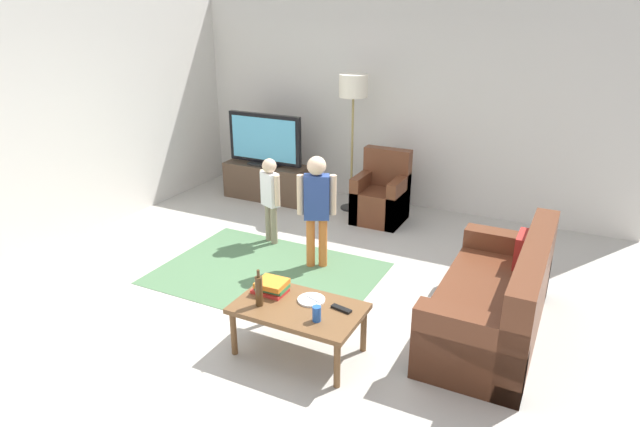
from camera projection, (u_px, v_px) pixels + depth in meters
name	position (u px, v px, depth m)	size (l,w,h in m)	color
ground	(292.00, 298.00, 5.23)	(7.80, 7.80, 0.00)	#B2ADA3
wall_back	(402.00, 105.00, 7.23)	(6.00, 0.12, 2.70)	silver
wall_left	(49.00, 127.00, 5.99)	(0.12, 6.00, 2.70)	silver
area_rug	(267.00, 273.00, 5.69)	(2.20, 1.60, 0.01)	#4C724C
tv_stand	(267.00, 182.00, 7.76)	(1.20, 0.44, 0.50)	#4C3828
tv	(265.00, 140.00, 7.52)	(1.10, 0.28, 0.71)	black
couch	(500.00, 303.00, 4.56)	(0.80, 1.80, 0.86)	brown
armchair	(382.00, 198.00, 6.98)	(0.60, 0.60, 0.90)	brown
floor_lamp	(353.00, 93.00, 6.90)	(0.36, 0.36, 1.78)	#262626
child_near_tv	(270.00, 193.00, 6.21)	(0.31, 0.19, 1.00)	gray
child_center	(317.00, 202.00, 5.60)	(0.37, 0.24, 1.20)	orange
coffee_table	(299.00, 312.00, 4.29)	(1.00, 0.60, 0.42)	brown
book_stack	(272.00, 286.00, 4.46)	(0.27, 0.22, 0.10)	red
bottle	(259.00, 291.00, 4.24)	(0.06, 0.06, 0.30)	#4C3319
tv_remote	(341.00, 309.00, 4.22)	(0.17, 0.05, 0.02)	black
soda_can	(317.00, 314.00, 4.06)	(0.07, 0.07, 0.12)	#2659B2
plate	(311.00, 300.00, 4.35)	(0.22, 0.22, 0.02)	white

